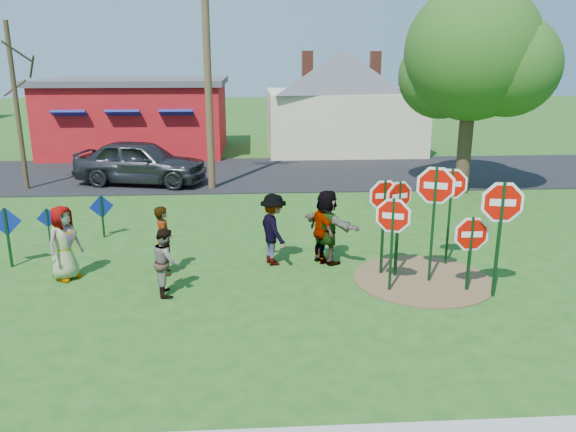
# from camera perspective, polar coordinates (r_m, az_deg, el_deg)

# --- Properties ---
(ground) EXTENTS (120.00, 120.00, 0.00)m
(ground) POSITION_cam_1_polar(r_m,az_deg,el_deg) (13.92, -5.84, -5.35)
(ground) COLOR #1F5016
(ground) RESTS_ON ground
(road) EXTENTS (120.00, 7.50, 0.04)m
(road) POSITION_cam_1_polar(r_m,az_deg,el_deg) (24.98, -4.93, 4.31)
(road) COLOR black
(road) RESTS_ON ground
(dirt_patch) EXTENTS (3.20, 3.20, 0.03)m
(dirt_patch) POSITION_cam_1_polar(r_m,az_deg,el_deg) (13.55, 13.50, -6.27)
(dirt_patch) COLOR brown
(dirt_patch) RESTS_ON ground
(red_building) EXTENTS (9.40, 7.69, 3.90)m
(red_building) POSITION_cam_1_polar(r_m,az_deg,el_deg) (31.70, -14.92, 9.87)
(red_building) COLOR #A31019
(red_building) RESTS_ON ground
(cream_house) EXTENTS (9.40, 9.40, 6.50)m
(cream_house) POSITION_cam_1_polar(r_m,az_deg,el_deg) (31.42, 5.49, 12.03)
(cream_house) COLOR beige
(cream_house) RESTS_ON ground
(stop_sign_a) EXTENTS (0.97, 0.41, 2.26)m
(stop_sign_a) POSITION_cam_1_polar(r_m,az_deg,el_deg) (12.28, 10.59, -0.81)
(stop_sign_a) COLOR #0E3316
(stop_sign_a) RESTS_ON ground
(stop_sign_b) EXTENTS (0.87, 0.40, 2.44)m
(stop_sign_b) POSITION_cam_1_polar(r_m,az_deg,el_deg) (13.07, 11.19, 1.13)
(stop_sign_b) COLOR #0E3316
(stop_sign_b) RESTS_ON ground
(stop_sign_c) EXTENTS (1.09, 0.44, 2.86)m
(stop_sign_c) POSITION_cam_1_polar(r_m,az_deg,el_deg) (12.90, 14.69, 1.79)
(stop_sign_c) COLOR #0E3316
(stop_sign_c) RESTS_ON ground
(stop_sign_d) EXTENTS (1.00, 0.23, 2.58)m
(stop_sign_d) POSITION_cam_1_polar(r_m,az_deg,el_deg) (14.13, 16.24, 2.33)
(stop_sign_d) COLOR #0E3316
(stop_sign_d) RESTS_ON ground
(stop_sign_e) EXTENTS (1.04, 0.07, 1.84)m
(stop_sign_e) POSITION_cam_1_polar(r_m,az_deg,el_deg) (12.81, 18.11, -2.23)
(stop_sign_e) COLOR #0E3316
(stop_sign_e) RESTS_ON ground
(stop_sign_f) EXTENTS (1.18, 0.23, 2.70)m
(stop_sign_f) POSITION_cam_1_polar(r_m,az_deg,el_deg) (12.52, 20.87, 0.46)
(stop_sign_f) COLOR #0E3316
(stop_sign_f) RESTS_ON ground
(stop_sign_g) EXTENTS (0.99, 0.14, 2.44)m
(stop_sign_g) POSITION_cam_1_polar(r_m,az_deg,el_deg) (13.18, 9.72, 1.06)
(stop_sign_g) COLOR #0E3316
(stop_sign_g) RESTS_ON ground
(blue_diamond_b) EXTENTS (0.72, 0.15, 1.53)m
(blue_diamond_b) POSITION_cam_1_polar(r_m,az_deg,el_deg) (15.28, -26.64, -1.29)
(blue_diamond_b) COLOR #0E3316
(blue_diamond_b) RESTS_ON ground
(blue_diamond_c) EXTENTS (0.54, 0.20, 0.97)m
(blue_diamond_c) POSITION_cam_1_polar(r_m,az_deg,el_deg) (17.04, -23.22, -0.49)
(blue_diamond_c) COLOR #0E3316
(blue_diamond_c) RESTS_ON ground
(blue_diamond_d) EXTENTS (0.63, 0.29, 1.26)m
(blue_diamond_d) POSITION_cam_1_polar(r_m,az_deg,el_deg) (16.83, -18.38, 0.44)
(blue_diamond_d) COLOR #0E3316
(blue_diamond_d) RESTS_ON ground
(person_a) EXTENTS (0.94, 1.03, 1.77)m
(person_a) POSITION_cam_1_polar(r_m,az_deg,el_deg) (13.94, -21.80, -2.55)
(person_a) COLOR #4A5F9B
(person_a) RESTS_ON ground
(person_b) EXTENTS (0.54, 0.69, 1.68)m
(person_b) POSITION_cam_1_polar(r_m,az_deg,el_deg) (13.59, -12.49, -2.43)
(person_b) COLOR #247966
(person_b) RESTS_ON ground
(person_c) EXTENTS (0.71, 0.83, 1.49)m
(person_c) POSITION_cam_1_polar(r_m,az_deg,el_deg) (12.48, -12.26, -4.53)
(person_c) COLOR brown
(person_c) RESTS_ON ground
(person_d) EXTENTS (1.02, 1.32, 1.80)m
(person_d) POSITION_cam_1_polar(r_m,az_deg,el_deg) (13.89, -1.49, -1.37)
(person_d) COLOR #2F2F33
(person_d) RESTS_ON ground
(person_e) EXTENTS (0.76, 1.05, 1.66)m
(person_e) POSITION_cam_1_polar(r_m,az_deg,el_deg) (14.01, 3.44, -1.54)
(person_e) COLOR #472952
(person_e) RESTS_ON ground
(person_f) EXTENTS (1.56, 1.68, 1.88)m
(person_f) POSITION_cam_1_polar(r_m,az_deg,el_deg) (14.01, 3.97, -1.09)
(person_f) COLOR #18492E
(person_f) RESTS_ON ground
(suv) EXTENTS (5.57, 3.21, 1.78)m
(suv) POSITION_cam_1_polar(r_m,az_deg,el_deg) (23.43, -14.72, 5.34)
(suv) COLOR #2F3035
(suv) RESTS_ON road
(utility_pole) EXTENTS (2.20, 0.28, 8.97)m
(utility_pole) POSITION_cam_1_polar(r_m,az_deg,el_deg) (21.74, -8.19, 14.97)
(utility_pole) COLOR #4C3823
(utility_pole) RESTS_ON ground
(leafy_tree) EXTENTS (5.35, 4.88, 7.60)m
(leafy_tree) POSITION_cam_1_polar(r_m,az_deg,el_deg) (22.05, 18.51, 14.79)
(leafy_tree) COLOR #382819
(leafy_tree) RESTS_ON ground
(bare_tree_west) EXTENTS (1.80, 1.80, 6.29)m
(bare_tree_west) POSITION_cam_1_polar(r_m,az_deg,el_deg) (23.74, -26.10, 12.05)
(bare_tree_west) COLOR #382819
(bare_tree_west) RESTS_ON ground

